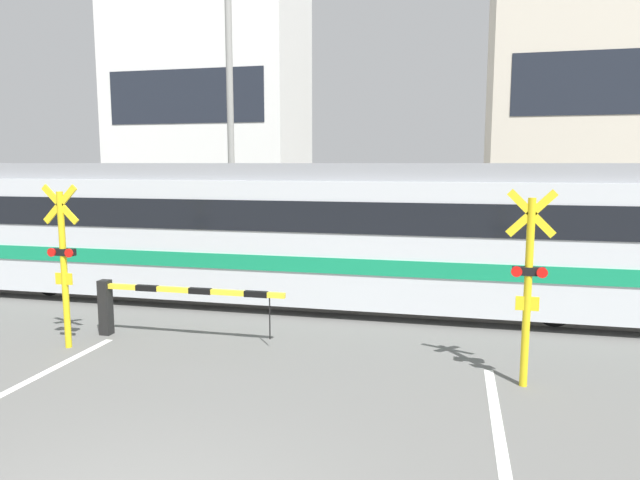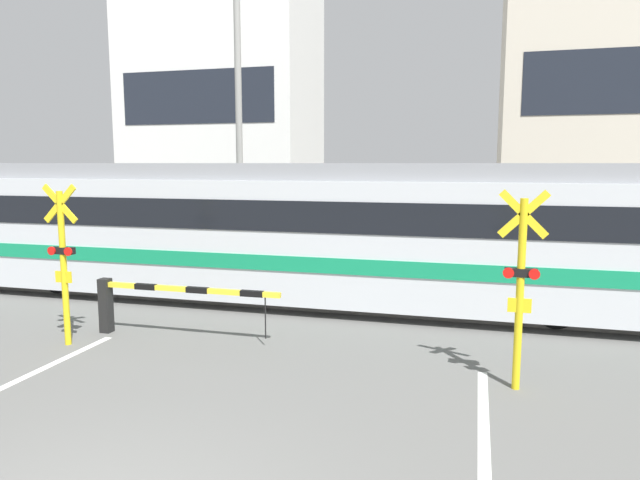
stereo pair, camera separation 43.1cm
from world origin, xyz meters
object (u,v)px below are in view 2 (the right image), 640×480
at_px(crossing_barrier_near, 148,298).
at_px(crossing_signal_right, 521,281).
at_px(commuter_train, 286,228).
at_px(pedestrian, 335,233).
at_px(crossing_barrier_far, 455,257).
at_px(crossing_signal_left, 63,258).

distance_m(crossing_barrier_near, crossing_signal_right, 6.55).
bearing_deg(crossing_signal_right, crossing_barrier_near, 172.61).
distance_m(commuter_train, pedestrian, 4.79).
distance_m(crossing_barrier_near, crossing_barrier_far, 8.16).
relative_size(crossing_signal_left, crossing_signal_right, 1.00).
xyz_separation_m(crossing_signal_left, pedestrian, (2.70, 8.82, -0.52)).
height_order(crossing_barrier_far, crossing_signal_left, crossing_signal_left).
bearing_deg(commuter_train, pedestrian, 90.35).
xyz_separation_m(commuter_train, crossing_barrier_far, (3.71, 2.94, -0.99)).
height_order(commuter_train, crossing_signal_left, commuter_train).
height_order(crossing_signal_left, pedestrian, crossing_signal_left).
height_order(commuter_train, crossing_barrier_near, commuter_train).
distance_m(crossing_barrier_far, pedestrian, 4.16).
bearing_deg(crossing_signal_left, commuter_train, 56.21).
height_order(crossing_barrier_near, crossing_signal_left, crossing_signal_left).
relative_size(commuter_train, crossing_barrier_far, 5.16).
distance_m(crossing_barrier_far, crossing_signal_right, 7.16).
height_order(crossing_barrier_near, crossing_barrier_far, same).
bearing_deg(crossing_signal_right, pedestrian, 118.87).
distance_m(crossing_barrier_near, crossing_signal_left, 1.63).
bearing_deg(crossing_barrier_far, pedestrian, 154.27).
relative_size(crossing_barrier_far, crossing_signal_left, 1.27).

